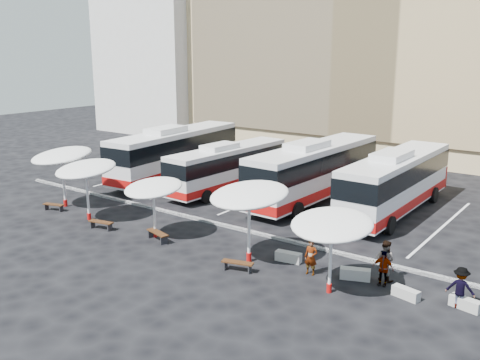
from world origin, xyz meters
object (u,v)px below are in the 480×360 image
Objects in this scene: bus_3 at (396,180)px; conc_bench_0 at (288,257)px; sunshade_4 at (332,225)px; passenger_0 at (311,257)px; sunshade_1 at (86,169)px; sunshade_2 at (153,188)px; passenger_3 at (460,288)px; conc_bench_1 at (355,274)px; conc_bench_3 at (465,304)px; sunshade_3 at (249,195)px; sunshade_0 at (62,156)px; passenger_2 at (383,268)px; bus_1 at (228,166)px; passenger_1 at (385,260)px; bus_0 at (176,151)px; wood_bench_1 at (101,223)px; wood_bench_2 at (158,234)px; conc_bench_2 at (406,293)px; wood_bench_0 at (54,206)px; wood_bench_3 at (238,264)px.

conc_bench_0 is at bearing -96.09° from bus_3.
sunshade_4 is 2.15× the size of passenger_0.
sunshade_2 is at bearing 1.81° from sunshade_1.
bus_3 reaches higher than passenger_3.
conc_bench_1 is at bearing 13.64° from passenger_0.
sunshade_2 is 11.59m from conc_bench_1.
conc_bench_3 is (7.04, -11.00, -1.84)m from bus_3.
sunshade_3 is 3.66m from conc_bench_0.
passenger_2 is at bearing 1.99° from sunshade_0.
bus_1 is 5.98× the size of passenger_1.
passenger_0 is 6.41m from passenger_3.
passenger_1 is (20.92, -8.95, -1.22)m from bus_0.
sunshade_2 is 16.22m from conc_bench_3.
bus_1 reaches higher than passenger_1.
sunshade_0 is at bearing 10.32° from passenger_1.
sunshade_4 is 2.30× the size of wood_bench_1.
wood_bench_2 reaches higher than wood_bench_1.
conc_bench_2 is (2.49, -0.50, -0.03)m from conc_bench_1.
sunshade_0 is 3.96× the size of conc_bench_2.
passenger_1 is (4.57, 0.68, 0.70)m from conc_bench_0.
sunshade_4 is 5.60m from passenger_3.
wood_bench_0 is at bearing -144.42° from bus_3.
wood_bench_0 is 1.15× the size of conc_bench_0.
sunshade_4 reaches higher than wood_bench_2.
sunshade_0 is 2.69× the size of passenger_3.
conc_bench_2 is at bearing 5.84° from wood_bench_1.
wood_bench_3 is 6.54m from passenger_2.
passenger_0 is at bearing -23.48° from conc_bench_0.
bus_0 is at bearing 155.61° from conc_bench_2.
wood_bench_0 is at bearing -177.77° from sunshade_1.
sunshade_3 is at bearing 2.04° from wood_bench_0.
sunshade_4 is 2.94m from passenger_0.
bus_1 is at bearing 87.56° from wood_bench_1.
sunshade_0 is 1.37× the size of sunshade_2.
conc_bench_2 is at bearing -168.14° from conc_bench_3.
passenger_2 reaches higher than wood_bench_2.
bus_0 is 8.51× the size of passenger_2.
sunshade_1 reaches higher than passenger_1.
wood_bench_2 is 0.91× the size of passenger_1.
bus_3 reaches higher than sunshade_1.
sunshade_1 is 2.08× the size of passenger_1.
wood_bench_3 is 1.23× the size of conc_bench_0.
bus_3 is 8.11× the size of wood_bench_1.
bus_1 is at bearing 61.68° from wood_bench_0.
wood_bench_1 is at bearing -173.46° from conc_bench_3.
sunshade_0 is at bearing -147.02° from bus_3.
bus_3 reaches higher than sunshade_3.
bus_0 is at bearing -16.34° from passenger_1.
sunshade_4 is 2.10× the size of passenger_3.
wood_bench_0 is 20.08m from conc_bench_1.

